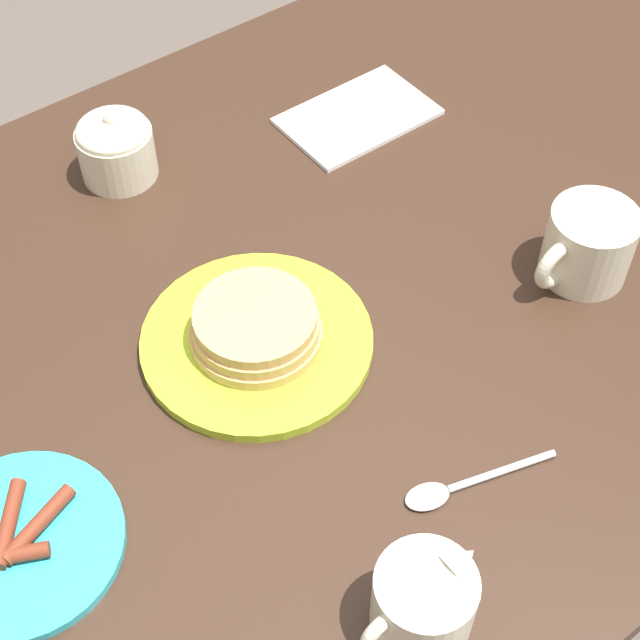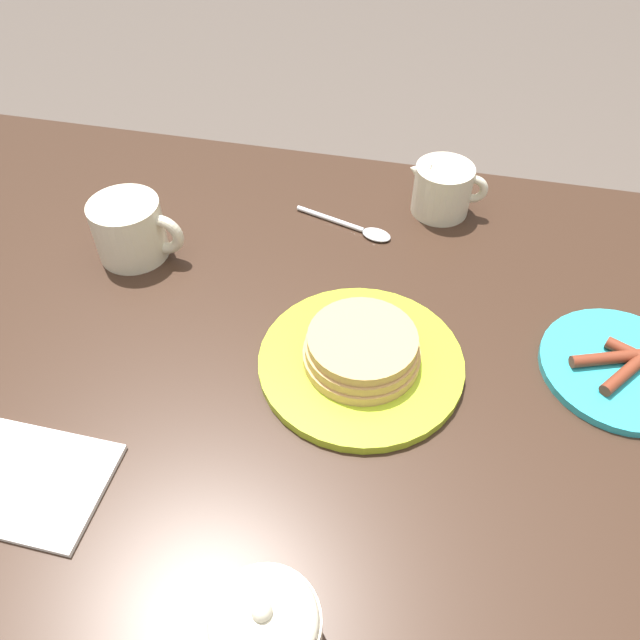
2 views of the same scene
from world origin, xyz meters
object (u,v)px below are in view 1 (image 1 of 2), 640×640
Objects in this scene: pancake_plate at (256,334)px; side_plate_bacon at (20,542)px; coffee_mug at (587,245)px; spoon at (454,487)px; creamer_pitcher at (424,601)px; napkin at (358,116)px; sugar_bowl at (116,146)px.

pancake_plate reaches higher than side_plate_bacon.
coffee_mug reaches higher than spoon.
creamer_pitcher reaches higher than side_plate_bacon.
coffee_mug is at bearing 94.32° from napkin.
sugar_bowl reaches higher than napkin.
side_plate_bacon is 0.65m from napkin.
sugar_bowl reaches higher than side_plate_bacon.
side_plate_bacon reaches higher than spoon.
pancake_plate is 0.35m from coffee_mug.
spoon reaches higher than napkin.
creamer_pitcher is 0.80× the size of spoon.
side_plate_bacon is at bearing 11.23° from pancake_plate.
creamer_pitcher is 1.31× the size of sugar_bowl.
coffee_mug is 1.04× the size of creamer_pitcher.
pancake_plate is 0.31m from sugar_bowl.
pancake_plate is at bearing 86.09° from sugar_bowl.
sugar_bowl is (0.31, -0.43, -0.00)m from coffee_mug.
sugar_bowl is at bearing -87.46° from spoon.
sugar_bowl is at bearing -130.27° from side_plate_bacon.
spoon is (-0.02, 0.55, -0.04)m from sugar_bowl.
coffee_mug is at bearing 125.50° from sugar_bowl.
napkin is at bearing -155.13° from side_plate_bacon.
coffee_mug reaches higher than side_plate_bacon.
coffee_mug is at bearing -158.09° from spoon.
side_plate_bacon is at bearing -48.53° from creamer_pitcher.
napkin is at bearing 162.49° from sugar_bowl.
creamer_pitcher is 0.13m from spoon.
creamer_pitcher reaches higher than spoon.
pancake_plate is 0.25m from spoon.
pancake_plate reaches higher than napkin.
sugar_bowl reaches higher than coffee_mug.
side_plate_bacon is 0.38m from spoon.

